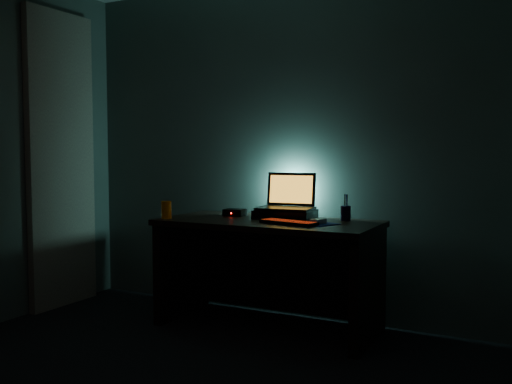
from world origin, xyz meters
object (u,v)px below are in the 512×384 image
laptop (288,201)px  router (235,212)px  juice_glass (166,210)px  pen_cup (346,213)px  keyboard (289,222)px  mouse (318,221)px

laptop → router: 0.41m
laptop → juice_glass: bearing=-154.1°
router → pen_cup: bearing=3.0°
keyboard → pen_cup: (0.26, 0.37, 0.04)m
mouse → router: router is taller
laptop → router: bearing=-174.7°
laptop → juice_glass: 0.86m
laptop → juice_glass: (-0.73, -0.45, -0.06)m
keyboard → juice_glass: size_ratio=3.31×
mouse → juice_glass: bearing=-147.5°
keyboard → juice_glass: (-0.90, -0.10, 0.05)m
laptop → router: size_ratio=2.61×
laptop → pen_cup: size_ratio=4.05×
laptop → keyboard: laptop is taller
keyboard → router: (-0.55, 0.27, 0.01)m
laptop → router: laptop is taller
pen_cup → router: 0.82m
pen_cup → juice_glass: 1.25m
keyboard → laptop: bearing=127.3°
keyboard → juice_glass: 0.90m
laptop → keyboard: bearing=-70.5°
keyboard → mouse: mouse is taller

